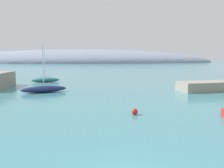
% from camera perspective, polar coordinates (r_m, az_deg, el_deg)
% --- Properties ---
extents(distant_ridge, '(267.81, 88.33, 25.91)m').
position_cam_1_polar(distant_ridge, '(230.31, -7.67, 5.42)').
color(distant_ridge, gray).
rests_on(distant_ridge, ground).
extents(sailboat_teal_near_shore, '(6.32, 3.03, 7.13)m').
position_cam_1_polar(sailboat_teal_near_shore, '(52.76, -16.46, 1.01)').
color(sailboat_teal_near_shore, '#1E6B70').
rests_on(sailboat_teal_near_shore, water).
extents(sailboat_navy_outer_mooring, '(7.34, 3.95, 7.80)m').
position_cam_1_polar(sailboat_navy_outer_mooring, '(37.88, -16.81, -1.19)').
color(sailboat_navy_outer_mooring, navy).
rests_on(sailboat_navy_outer_mooring, water).
extents(mooring_buoy_red, '(0.62, 0.62, 0.62)m').
position_cam_1_polar(mooring_buoy_red, '(22.59, 5.74, -6.96)').
color(mooring_buoy_red, red).
rests_on(mooring_buoy_red, water).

